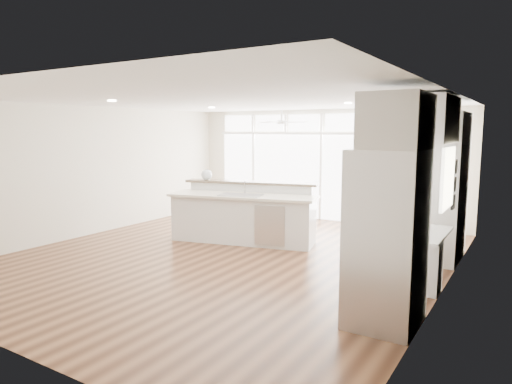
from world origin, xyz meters
The scene contains 23 objects.
floor centered at (0.00, 0.00, -0.01)m, with size 7.00×8.00×0.02m, color #442515.
ceiling centered at (0.00, 0.00, 2.70)m, with size 7.00×8.00×0.02m, color white.
wall_back centered at (0.00, 4.00, 1.35)m, with size 7.00×0.04×2.70m, color silver.
wall_left centered at (-3.50, 0.00, 1.35)m, with size 0.04×8.00×2.70m, color silver.
wall_right centered at (3.50, 0.00, 1.35)m, with size 0.04×8.00×2.70m, color silver.
glass_wall centered at (0.00, 3.94, 1.05)m, with size 5.80×0.06×2.08m, color white.
transom_row centered at (0.00, 3.94, 2.38)m, with size 5.90×0.06×0.40m, color white.
desk_window centered at (3.46, 0.30, 1.55)m, with size 0.04×0.85×0.85m, color white.
ceiling_fan centered at (-0.50, 2.80, 2.48)m, with size 1.16×1.16×0.32m, color white.
recessed_lights centered at (0.00, 0.20, 2.68)m, with size 3.40×3.00×0.02m, color silver.
oven_cabinet centered at (3.17, 1.80, 1.25)m, with size 0.64×1.20×2.50m, color white.
desk_nook centered at (3.13, 0.30, 0.38)m, with size 0.72×1.30×0.76m, color white.
upper_cabinets centered at (3.17, 0.30, 2.35)m, with size 0.64×1.30×0.64m, color white.
refrigerator centered at (3.11, -1.35, 1.00)m, with size 0.76×0.90×2.00m, color #BABBBF.
fridge_cabinet centered at (3.17, -1.35, 2.30)m, with size 0.64×0.90×0.60m, color white.
framed_photos centered at (3.46, 0.92, 1.40)m, with size 0.06×0.22×0.80m, color black.
kitchen_island centered at (-0.38, 1.01, 0.58)m, with size 2.92×1.10×1.16m, color white.
rug centered at (2.76, 0.16, 0.01)m, with size 1.00×0.72×0.01m, color #361F11.
office_chair centered at (2.74, 0.34, 0.46)m, with size 0.48×0.44×0.92m, color black.
fishbowl centered at (-1.40, 1.18, 1.27)m, with size 0.23×0.23×0.23m, color silver.
monitor centered at (3.05, 0.30, 0.94)m, with size 0.07×0.44×0.37m, color black.
keyboard centered at (2.88, 0.30, 0.77)m, with size 0.11×0.29×0.01m, color silver.
potted_plant centered at (3.17, 1.80, 2.60)m, with size 0.24×0.27×0.21m, color #2F4F22.
Camera 1 is at (4.49, -6.39, 2.21)m, focal length 32.00 mm.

